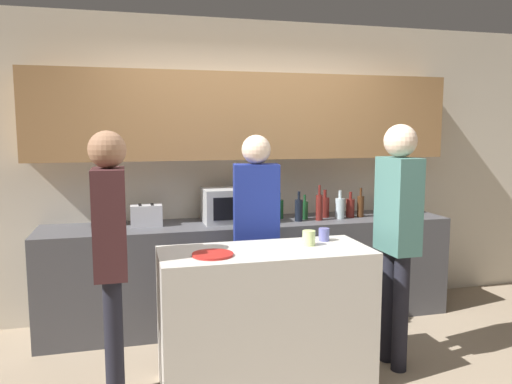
% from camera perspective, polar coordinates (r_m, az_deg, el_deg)
% --- Properties ---
extents(back_wall, '(6.40, 0.40, 2.70)m').
position_cam_1_polar(back_wall, '(4.61, -1.32, 4.99)').
color(back_wall, beige).
rests_on(back_wall, ground_plane).
extents(back_counter, '(3.60, 0.62, 0.90)m').
position_cam_1_polar(back_counter, '(4.52, -0.48, -9.02)').
color(back_counter, '#4C4C51').
rests_on(back_counter, ground_plane).
extents(kitchen_island, '(1.39, 0.58, 0.93)m').
position_cam_1_polar(kitchen_island, '(3.43, 1.08, -14.15)').
color(kitchen_island, beige).
rests_on(kitchen_island, ground_plane).
extents(microwave, '(0.52, 0.39, 0.30)m').
position_cam_1_polar(microwave, '(4.38, -2.67, -1.50)').
color(microwave, '#B7BABC').
rests_on(microwave, back_counter).
extents(toaster, '(0.26, 0.16, 0.18)m').
position_cam_1_polar(toaster, '(4.30, -12.43, -2.63)').
color(toaster, silver).
rests_on(toaster, back_counter).
extents(potted_plant, '(0.14, 0.14, 0.40)m').
position_cam_1_polar(potted_plant, '(4.95, 15.75, -0.19)').
color(potted_plant, brown).
rests_on(potted_plant, back_counter).
extents(bottle_0, '(0.08, 0.08, 0.24)m').
position_cam_1_polar(bottle_0, '(4.56, 2.65, -1.91)').
color(bottle_0, '#194723').
rests_on(bottle_0, back_counter).
extents(bottle_1, '(0.07, 0.07, 0.27)m').
position_cam_1_polar(bottle_1, '(4.44, 4.91, -2.03)').
color(bottle_1, black).
rests_on(bottle_1, back_counter).
extents(bottle_2, '(0.06, 0.06, 0.22)m').
position_cam_1_polar(bottle_2, '(4.55, 5.57, -2.03)').
color(bottle_2, '#194723').
rests_on(bottle_2, back_counter).
extents(bottle_3, '(0.06, 0.06, 0.32)m').
position_cam_1_polar(bottle_3, '(4.49, 7.24, -1.70)').
color(bottle_3, maroon).
rests_on(bottle_3, back_counter).
extents(bottle_4, '(0.08, 0.08, 0.26)m').
position_cam_1_polar(bottle_4, '(4.66, 7.86, -1.67)').
color(bottle_4, maroon).
rests_on(bottle_4, back_counter).
extents(bottle_5, '(0.08, 0.08, 0.26)m').
position_cam_1_polar(bottle_5, '(4.61, 9.56, -1.80)').
color(bottle_5, silver).
rests_on(bottle_5, back_counter).
extents(bottle_6, '(0.08, 0.08, 0.24)m').
position_cam_1_polar(bottle_6, '(4.70, 10.72, -1.76)').
color(bottle_6, maroon).
rests_on(bottle_6, back_counter).
extents(bottle_7, '(0.06, 0.06, 0.27)m').
position_cam_1_polar(bottle_7, '(4.73, 11.86, -1.56)').
color(bottle_7, '#472814').
rests_on(bottle_7, back_counter).
extents(plate_on_island, '(0.26, 0.26, 0.01)m').
position_cam_1_polar(plate_on_island, '(3.14, -4.98, -7.14)').
color(plate_on_island, red).
rests_on(plate_on_island, kitchen_island).
extents(cup_0, '(0.09, 0.09, 0.10)m').
position_cam_1_polar(cup_0, '(3.41, 6.06, -5.26)').
color(cup_0, '#D3E996').
rests_on(cup_0, kitchen_island).
extents(cup_1, '(0.08, 0.08, 0.09)m').
position_cam_1_polar(cup_1, '(3.56, 7.77, -4.84)').
color(cup_1, '#686AB7').
rests_on(cup_1, kitchen_island).
extents(person_left, '(0.23, 0.34, 1.75)m').
position_cam_1_polar(person_left, '(3.67, 15.86, -3.52)').
color(person_left, black).
rests_on(person_left, ground_plane).
extents(person_center, '(0.36, 0.24, 1.67)m').
position_cam_1_polar(person_center, '(3.82, 0.02, -3.64)').
color(person_center, black).
rests_on(person_center, ground_plane).
extents(person_right, '(0.22, 0.34, 1.71)m').
position_cam_1_polar(person_right, '(3.16, -16.28, -5.79)').
color(person_right, black).
rests_on(person_right, ground_plane).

